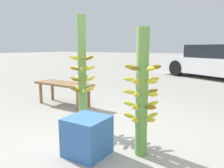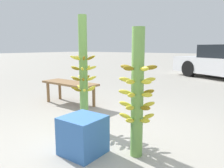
# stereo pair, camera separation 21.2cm
# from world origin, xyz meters

# --- Properties ---
(ground_plane) EXTENTS (80.00, 80.00, 0.00)m
(ground_plane) POSITION_xyz_m (0.00, 0.00, 0.00)
(ground_plane) COLOR #9E998E
(banana_stalk_left) EXTENTS (0.38, 0.38, 1.57)m
(banana_stalk_left) POSITION_xyz_m (-0.57, 0.38, 0.78)
(banana_stalk_left) COLOR #6B9E47
(banana_stalk_left) RESTS_ON ground_plane
(banana_stalk_center) EXTENTS (0.40, 0.40, 1.33)m
(banana_stalk_center) POSITION_xyz_m (0.47, 0.07, 0.67)
(banana_stalk_center) COLOR #6B9E47
(banana_stalk_center) RESTS_ON ground_plane
(market_bench) EXTENTS (1.25, 0.46, 0.45)m
(market_bench) POSITION_xyz_m (-1.67, 1.12, 0.38)
(market_bench) COLOR olive
(market_bench) RESTS_ON ground_plane
(parked_car) EXTENTS (4.69, 3.53, 1.23)m
(parked_car) POSITION_xyz_m (0.55, 6.83, 0.60)
(parked_car) COLOR silver
(parked_car) RESTS_ON ground_plane
(produce_crate) EXTENTS (0.41, 0.41, 0.41)m
(produce_crate) POSITION_xyz_m (-0.01, -0.23, 0.21)
(produce_crate) COLOR #386BB2
(produce_crate) RESTS_ON ground_plane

